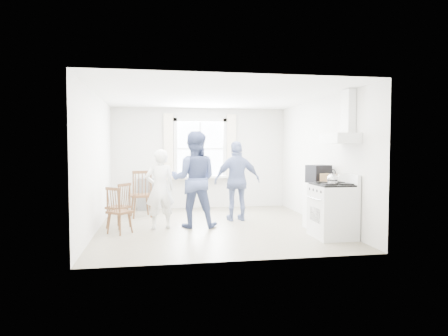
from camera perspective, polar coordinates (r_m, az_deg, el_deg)
The scene contains 16 objects.
room_shell at distance 7.96m, azimuth -1.45°, elevation 0.92°, with size 4.62×5.12×2.64m.
window_assembly at distance 10.38m, azimuth -3.39°, elevation 2.30°, with size 1.88×0.24×1.70m.
range_hood at distance 7.28m, azimuth 16.58°, elevation 5.33°, with size 0.45×0.76×0.94m.
shelf_unit at distance 10.27m, azimuth -11.10°, elevation -3.70°, with size 0.40×0.30×0.80m, color slate.
gas_stove at distance 7.29m, azimuth 15.27°, elevation -5.83°, with size 0.68×0.76×1.12m.
kettle at distance 7.14m, azimuth 15.24°, elevation -1.52°, with size 0.18×0.18×0.26m.
low_cabinet at distance 7.95m, azimuth 13.59°, elevation -5.32°, with size 0.50×0.55×0.90m, color silver.
stereo_stack at distance 7.92m, azimuth 13.34°, elevation -0.83°, with size 0.46×0.43×0.34m.
cardboard_box at distance 7.74m, azimuth 14.61°, elevation -1.50°, with size 0.30×0.21×0.19m, color #A57D4F.
windsor_chair_a at distance 9.14m, azimuth -11.67°, elevation -2.92°, with size 0.54×0.53×1.08m.
windsor_chair_b at distance 7.53m, azimuth -15.20°, elevation -5.17°, with size 0.51×0.51×0.87m.
windsor_chair_c at distance 8.06m, azimuth -14.35°, elevation -4.54°, with size 0.52×0.52×0.89m.
person_left at distance 7.83m, azimuth -9.15°, elevation -3.02°, with size 0.56×0.56×1.55m, color white.
person_mid at distance 7.92m, azimuth -4.29°, elevation -1.63°, with size 0.92×0.92×1.90m, color #44517E.
person_right at distance 8.61m, azimuth 1.91°, elevation -1.86°, with size 1.01×1.01×1.72m, color navy.
potted_plant at distance 10.31m, azimuth -3.25°, elevation -0.25°, with size 0.17×0.17×0.31m, color #357634.
Camera 1 is at (-1.14, -7.87, 1.59)m, focal length 32.00 mm.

